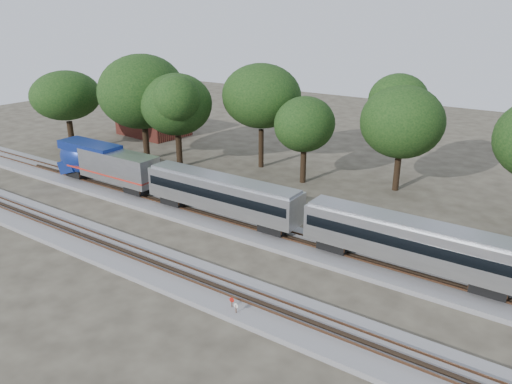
% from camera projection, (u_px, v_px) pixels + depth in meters
% --- Properties ---
extents(ground, '(160.00, 160.00, 0.00)m').
position_uv_depth(ground, '(209.00, 256.00, 41.46)').
color(ground, '#383328').
rests_on(ground, ground).
extents(track_far, '(160.00, 5.00, 0.73)m').
position_uv_depth(track_far, '(250.00, 229.00, 46.02)').
color(track_far, slate).
rests_on(track_far, ground).
extents(track_near, '(160.00, 5.00, 0.73)m').
position_uv_depth(track_near, '(175.00, 273.00, 38.30)').
color(track_near, slate).
rests_on(track_near, ground).
extents(train, '(85.74, 2.95, 4.35)m').
position_uv_depth(train, '(411.00, 240.00, 37.20)').
color(train, silver).
rests_on(train, ground).
extents(switch_stand_red, '(0.35, 0.08, 1.10)m').
position_uv_depth(switch_stand_red, '(232.00, 303.00, 33.54)').
color(switch_stand_red, '#512D19').
rests_on(switch_stand_red, ground).
extents(switch_stand_white, '(0.36, 0.07, 1.12)m').
position_uv_depth(switch_stand_white, '(236.00, 309.00, 32.88)').
color(switch_stand_white, '#512D19').
rests_on(switch_stand_white, ground).
extents(switch_lever, '(0.55, 0.39, 0.30)m').
position_uv_depth(switch_lever, '(211.00, 301.00, 34.74)').
color(switch_lever, '#512D19').
rests_on(switch_lever, ground).
extents(brick_building, '(11.11, 8.26, 5.07)m').
position_uv_depth(brick_building, '(153.00, 119.00, 80.21)').
color(brick_building, maroon).
rests_on(brick_building, ground).
extents(tree_0, '(8.05, 8.05, 11.36)m').
position_uv_depth(tree_0, '(66.00, 96.00, 69.15)').
color(tree_0, black).
rests_on(tree_0, ground).
extents(tree_1, '(9.28, 9.28, 13.08)m').
position_uv_depth(tree_1, '(142.00, 92.00, 64.69)').
color(tree_1, black).
rests_on(tree_1, ground).
extents(tree_2, '(8.22, 8.22, 11.58)m').
position_uv_depth(tree_2, '(177.00, 105.00, 61.86)').
color(tree_2, black).
rests_on(tree_2, ground).
extents(tree_3, '(9.28, 9.28, 13.08)m').
position_uv_depth(tree_3, '(261.00, 96.00, 61.50)').
color(tree_3, black).
rests_on(tree_3, ground).
extents(tree_4, '(7.08, 7.08, 9.98)m').
position_uv_depth(tree_4, '(305.00, 124.00, 56.50)').
color(tree_4, black).
rests_on(tree_4, ground).
extents(tree_5, '(7.93, 7.93, 11.18)m').
position_uv_depth(tree_5, '(402.00, 122.00, 53.73)').
color(tree_5, black).
rests_on(tree_5, ground).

